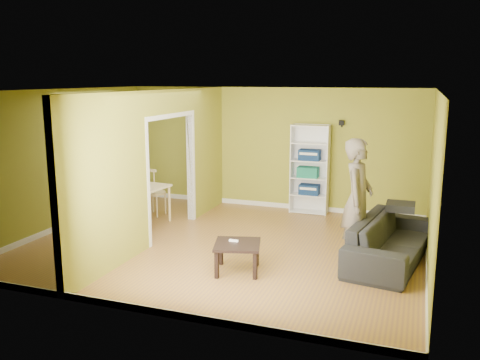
{
  "coord_description": "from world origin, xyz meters",
  "views": [
    {
      "loc": [
        3.03,
        -7.72,
        2.8
      ],
      "look_at": [
        0.2,
        0.2,
        1.1
      ],
      "focal_mm": 38.0,
      "sensor_mm": 36.0,
      "label": 1
    }
  ],
  "objects_px": {
    "chair_near": "(125,208)",
    "bookshelf": "(310,169)",
    "chair_left": "(102,193)",
    "coffee_table": "(237,248)",
    "chair_far": "(154,191)",
    "dining_table": "(136,189)",
    "sofa": "(391,234)",
    "person": "(358,189)"
  },
  "relations": [
    {
      "from": "chair_left",
      "to": "chair_far",
      "type": "distance_m",
      "value": 1.04
    },
    {
      "from": "bookshelf",
      "to": "chair_left",
      "type": "bearing_deg",
      "value": -153.11
    },
    {
      "from": "chair_left",
      "to": "coffee_table",
      "type": "bearing_deg",
      "value": 56.45
    },
    {
      "from": "chair_left",
      "to": "dining_table",
      "type": "bearing_deg",
      "value": 85.48
    },
    {
      "from": "coffee_table",
      "to": "chair_left",
      "type": "xyz_separation_m",
      "value": [
        -3.52,
        1.77,
        0.16
      ]
    },
    {
      "from": "bookshelf",
      "to": "dining_table",
      "type": "xyz_separation_m",
      "value": [
        -3.05,
        -1.9,
        -0.26
      ]
    },
    {
      "from": "sofa",
      "to": "chair_near",
      "type": "distance_m",
      "value": 4.72
    },
    {
      "from": "dining_table",
      "to": "chair_near",
      "type": "height_order",
      "value": "chair_near"
    },
    {
      "from": "bookshelf",
      "to": "chair_near",
      "type": "relative_size",
      "value": 2.11
    },
    {
      "from": "coffee_table",
      "to": "chair_left",
      "type": "bearing_deg",
      "value": 153.33
    },
    {
      "from": "coffee_table",
      "to": "chair_left",
      "type": "distance_m",
      "value": 3.94
    },
    {
      "from": "sofa",
      "to": "dining_table",
      "type": "xyz_separation_m",
      "value": [
        -4.85,
        0.6,
        0.22
      ]
    },
    {
      "from": "chair_near",
      "to": "bookshelf",
      "type": "bearing_deg",
      "value": 38.33
    },
    {
      "from": "bookshelf",
      "to": "chair_left",
      "type": "relative_size",
      "value": 1.77
    },
    {
      "from": "coffee_table",
      "to": "chair_near",
      "type": "xyz_separation_m",
      "value": [
        -2.65,
        1.2,
        0.07
      ]
    },
    {
      "from": "chair_near",
      "to": "sofa",
      "type": "bearing_deg",
      "value": -2.12
    },
    {
      "from": "person",
      "to": "chair_near",
      "type": "relative_size",
      "value": 2.53
    },
    {
      "from": "bookshelf",
      "to": "coffee_table",
      "type": "bearing_deg",
      "value": -94.34
    },
    {
      "from": "sofa",
      "to": "chair_left",
      "type": "bearing_deg",
      "value": 93.7
    },
    {
      "from": "chair_near",
      "to": "coffee_table",
      "type": "bearing_deg",
      "value": -26.57
    },
    {
      "from": "bookshelf",
      "to": "chair_left",
      "type": "xyz_separation_m",
      "value": [
        -3.8,
        -1.93,
        -0.4
      ]
    },
    {
      "from": "bookshelf",
      "to": "dining_table",
      "type": "relative_size",
      "value": 1.56
    },
    {
      "from": "coffee_table",
      "to": "dining_table",
      "type": "bearing_deg",
      "value": 146.97
    },
    {
      "from": "dining_table",
      "to": "chair_far",
      "type": "distance_m",
      "value": 0.61
    },
    {
      "from": "chair_far",
      "to": "sofa",
      "type": "bearing_deg",
      "value": 171.25
    },
    {
      "from": "bookshelf",
      "to": "chair_far",
      "type": "height_order",
      "value": "bookshelf"
    },
    {
      "from": "coffee_table",
      "to": "sofa",
      "type": "bearing_deg",
      "value": 30.07
    },
    {
      "from": "person",
      "to": "chair_left",
      "type": "xyz_separation_m",
      "value": [
        -5.08,
        0.59,
        -0.59
      ]
    },
    {
      "from": "chair_far",
      "to": "chair_near",
      "type": "bearing_deg",
      "value": 97.07
    },
    {
      "from": "sofa",
      "to": "coffee_table",
      "type": "relative_size",
      "value": 3.59
    },
    {
      "from": "person",
      "to": "chair_far",
      "type": "distance_m",
      "value": 4.45
    },
    {
      "from": "bookshelf",
      "to": "chair_near",
      "type": "bearing_deg",
      "value": -139.54
    },
    {
      "from": "sofa",
      "to": "chair_far",
      "type": "height_order",
      "value": "chair_far"
    },
    {
      "from": "sofa",
      "to": "bookshelf",
      "type": "distance_m",
      "value": 3.11
    },
    {
      "from": "chair_left",
      "to": "chair_near",
      "type": "bearing_deg",
      "value": 50.23
    },
    {
      "from": "person",
      "to": "chair_far",
      "type": "xyz_separation_m",
      "value": [
        -4.24,
        1.2,
        -0.61
      ]
    },
    {
      "from": "dining_table",
      "to": "chair_near",
      "type": "xyz_separation_m",
      "value": [
        0.12,
        -0.6,
        -0.22
      ]
    },
    {
      "from": "person",
      "to": "chair_near",
      "type": "height_order",
      "value": "person"
    },
    {
      "from": "sofa",
      "to": "bookshelf",
      "type": "height_order",
      "value": "bookshelf"
    },
    {
      "from": "sofa",
      "to": "person",
      "type": "relative_size",
      "value": 1.05
    },
    {
      "from": "dining_table",
      "to": "person",
      "type": "bearing_deg",
      "value": -8.19
    },
    {
      "from": "chair_near",
      "to": "chair_far",
      "type": "distance_m",
      "value": 1.18
    }
  ]
}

